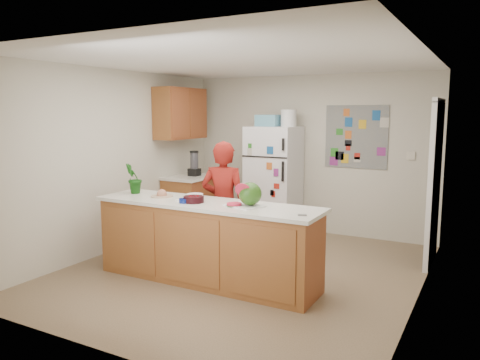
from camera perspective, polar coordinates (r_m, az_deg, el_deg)
The scene contains 26 objects.
floor at distance 5.81m, azimuth 0.33°, elevation -11.11°, with size 4.00×4.50×0.02m, color brown.
wall_back at distance 7.58m, azimuth 8.45°, elevation 3.10°, with size 4.00×0.02×2.50m, color beige.
wall_left at distance 6.71m, azimuth -14.98°, elevation 2.26°, with size 0.02×4.50×2.50m, color beige.
wall_right at distance 4.92m, azimuth 21.47°, elevation -0.11°, with size 0.02×4.50×2.50m, color beige.
ceiling at distance 5.52m, azimuth 0.35°, elevation 14.42°, with size 4.00×4.50×0.02m, color white.
doorway at distance 6.38m, azimuth 22.78°, elevation -0.48°, with size 0.03×0.85×2.04m, color black.
peninsula_base at distance 5.36m, azimuth -4.12°, elevation -7.75°, with size 2.60×0.62×0.88m, color brown.
peninsula_top at distance 5.26m, azimuth -4.17°, elevation -2.93°, with size 2.68×0.70×0.04m, color silver.
side_counter_base at distance 7.67m, azimuth -6.05°, elevation -2.99°, with size 0.60×0.80×0.86m, color brown.
side_counter_top at distance 7.59m, azimuth -6.10°, elevation 0.34°, with size 0.64×0.84×0.04m, color silver.
upper_cabinets at distance 7.56m, azimuth -7.26°, elevation 8.05°, with size 0.35×1.00×0.80m, color brown.
refrigerator at distance 7.45m, azimuth 4.12°, elevation -0.02°, with size 0.75×0.70×1.70m, color silver.
fridge_top_bin at distance 7.42m, azimuth 3.49°, elevation 7.24°, with size 0.35×0.28×0.18m, color #5999B2.
photo_collage at distance 7.32m, azimuth 13.98°, elevation 5.12°, with size 0.95×0.01×0.95m, color slate.
person at distance 5.79m, azimuth -2.01°, elevation -3.02°, with size 0.57×0.38×1.57m, color maroon.
blender_appliance at distance 7.58m, azimuth -5.59°, elevation 1.94°, with size 0.13×0.13×0.38m, color black.
cutting_board at distance 5.01m, azimuth 0.52°, elevation -3.14°, with size 0.38×0.29×0.01m, color silver.
watermelon at distance 4.98m, azimuth 1.24°, elevation -1.70°, with size 0.25×0.25×0.25m, color #2A621C.
watermelon_slice at distance 5.01m, azimuth -0.71°, elevation -2.95°, with size 0.16×0.16×0.02m, color red.
cherry_bowl at distance 5.25m, azimuth -5.66°, elevation -2.35°, with size 0.23×0.23×0.07m, color black.
white_bowl at distance 5.45m, azimuth -5.52°, elevation -2.00°, with size 0.19×0.19×0.06m, color white.
cobalt_bowl at distance 5.23m, azimuth -6.81°, elevation -2.52°, with size 0.12×0.12×0.05m, color navy.
plate at distance 5.65m, azimuth -9.51°, elevation -1.95°, with size 0.26×0.26×0.02m, color beige.
paper_towel at distance 5.35m, azimuth -6.62°, elevation -2.43°, with size 0.17×0.15×0.02m, color silver.
keys at distance 4.60m, azimuth 7.61°, elevation -4.26°, with size 0.09×0.04×0.01m, color gray.
potted_plant at distance 5.91m, azimuth -12.85°, elevation 0.19°, with size 0.21×0.17×0.38m, color #0C480E.
Camera 1 is at (2.59, -4.84, 1.91)m, focal length 35.00 mm.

